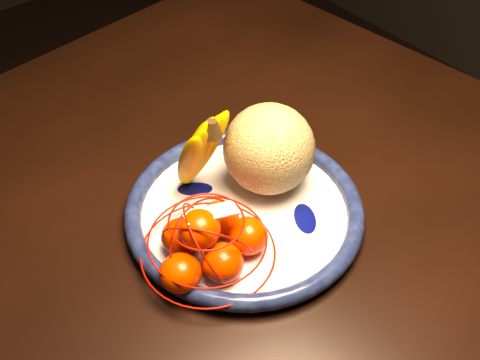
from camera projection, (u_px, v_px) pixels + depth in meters
dining_table at (78, 303)px, 0.88m from camera, size 1.69×1.12×0.80m
fruit_bowl at (244, 211)px, 0.88m from camera, size 0.35×0.35×0.03m
cantaloupe at (269, 149)px, 0.88m from camera, size 0.14×0.14×0.14m
banana_bunch at (197, 150)px, 0.85m from camera, size 0.11×0.10×0.16m
mandarin_bag at (209, 243)px, 0.80m from camera, size 0.22×0.22×0.12m
price_tag at (211, 213)px, 0.77m from camera, size 0.08×0.05×0.01m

